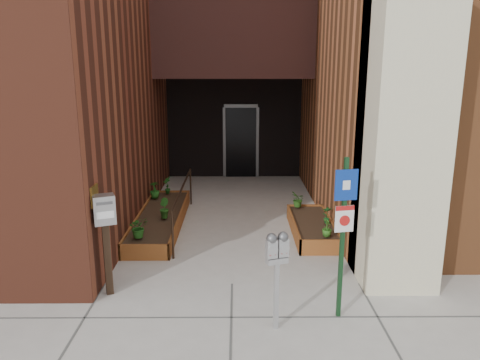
{
  "coord_description": "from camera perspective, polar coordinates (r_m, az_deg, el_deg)",
  "views": [
    {
      "loc": [
        0.08,
        -6.72,
        3.36
      ],
      "look_at": [
        0.14,
        1.8,
        1.24
      ],
      "focal_mm": 35.0,
      "sensor_mm": 36.0,
      "label": 1
    }
  ],
  "objects": [
    {
      "name": "shrub_left_a",
      "position": [
        8.68,
        -12.25,
        -5.64
      ],
      "size": [
        0.45,
        0.45,
        0.38
      ],
      "primitive_type": "imported",
      "rotation": [
        0.0,
        0.0,
        0.38
      ],
      "color": "#205819",
      "rests_on": "planter_left"
    },
    {
      "name": "architecture",
      "position": [
        13.72,
        -1.58,
        20.76
      ],
      "size": [
        20.0,
        14.6,
        10.0
      ],
      "color": "maroon",
      "rests_on": "ground"
    },
    {
      "name": "shrub_right_b",
      "position": [
        9.37,
        10.55,
        -4.17
      ],
      "size": [
        0.19,
        0.19,
        0.35
      ],
      "primitive_type": "imported",
      "rotation": [
        0.0,
        0.0,
        3.18
      ],
      "color": "#1A5E21",
      "rests_on": "planter_right"
    },
    {
      "name": "payment_dropbox",
      "position": [
        7.08,
        -16.13,
        -5.13
      ],
      "size": [
        0.37,
        0.32,
        1.54
      ],
      "color": "black",
      "rests_on": "ground"
    },
    {
      "name": "sign_post",
      "position": [
        6.23,
        12.52,
        -5.02
      ],
      "size": [
        0.3,
        0.1,
        2.22
      ],
      "color": "#123318",
      "rests_on": "ground"
    },
    {
      "name": "shrub_left_b",
      "position": [
        9.66,
        -9.27,
        -3.4
      ],
      "size": [
        0.31,
        0.31,
        0.41
      ],
      "primitive_type": "imported",
      "rotation": [
        0.0,
        0.0,
        2.07
      ],
      "color": "#1F5117",
      "rests_on": "planter_left"
    },
    {
      "name": "planter_left",
      "position": [
        10.09,
        -9.7,
        -4.87
      ],
      "size": [
        0.9,
        3.6,
        0.3
      ],
      "color": "brown",
      "rests_on": "ground"
    },
    {
      "name": "handrail",
      "position": [
        9.79,
        -7.0,
        -1.59
      ],
      "size": [
        0.04,
        3.34,
        0.9
      ],
      "color": "black",
      "rests_on": "ground"
    },
    {
      "name": "shrub_right_a",
      "position": [
        8.68,
        10.56,
        -5.76
      ],
      "size": [
        0.2,
        0.2,
        0.32
      ],
      "primitive_type": "imported",
      "rotation": [
        0.0,
        0.0,
        1.44
      ],
      "color": "#2E631C",
      "rests_on": "planter_right"
    },
    {
      "name": "parking_meter",
      "position": [
        5.96,
        4.54,
        -9.1
      ],
      "size": [
        0.31,
        0.19,
        1.33
      ],
      "color": "#A9A9AC",
      "rests_on": "ground"
    },
    {
      "name": "shrub_left_c",
      "position": [
        11.12,
        -10.37,
        -1.17
      ],
      "size": [
        0.28,
        0.28,
        0.39
      ],
      "primitive_type": "imported",
      "rotation": [
        0.0,
        0.0,
        3.5
      ],
      "color": "#20631C",
      "rests_on": "planter_left"
    },
    {
      "name": "shrub_right_c",
      "position": [
        10.32,
        7.1,
        -2.37
      ],
      "size": [
        0.31,
        0.31,
        0.34
      ],
      "primitive_type": "imported",
      "rotation": [
        0.0,
        0.0,
        4.71
      ],
      "color": "#275317",
      "rests_on": "planter_right"
    },
    {
      "name": "shrub_left_d",
      "position": [
        11.43,
        -8.87,
        -0.64
      ],
      "size": [
        0.3,
        0.3,
        0.41
      ],
      "primitive_type": "imported",
      "rotation": [
        0.0,
        0.0,
        5.32
      ],
      "color": "#195117",
      "rests_on": "planter_left"
    },
    {
      "name": "ground",
      "position": [
        7.51,
        -0.98,
        -12.56
      ],
      "size": [
        80.0,
        80.0,
        0.0
      ],
      "primitive_type": "plane",
      "color": "#9E9991",
      "rests_on": "ground"
    },
    {
      "name": "planter_right",
      "position": [
        9.61,
        8.78,
        -5.81
      ],
      "size": [
        0.8,
        2.2,
        0.3
      ],
      "color": "brown",
      "rests_on": "ground"
    }
  ]
}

